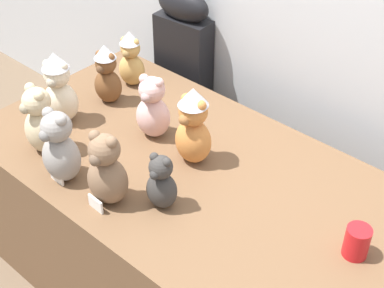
{
  "coord_description": "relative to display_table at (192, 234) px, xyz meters",
  "views": [
    {
      "loc": [
        1.09,
        -0.97,
        2.09
      ],
      "look_at": [
        0.0,
        0.25,
        0.82
      ],
      "focal_mm": 53.66,
      "sensor_mm": 36.0,
      "label": 1
    }
  ],
  "objects": [
    {
      "name": "display_table",
      "position": [
        0.0,
        0.0,
        0.0
      ],
      "size": [
        1.75,
        0.93,
        0.7
      ],
      "primitive_type": "cube",
      "color": "brown",
      "rests_on": "ground_plane"
    },
    {
      "name": "teddy_bear_charcoal",
      "position": [
        0.05,
        -0.21,
        0.45
      ],
      "size": [
        0.13,
        0.11,
        0.22
      ],
      "rotation": [
        0.0,
        0.0,
        0.16
      ],
      "color": "#383533",
      "rests_on": "display_table"
    },
    {
      "name": "teddy_bear_blush",
      "position": [
        -0.26,
        0.06,
        0.48
      ],
      "size": [
        0.17,
        0.15,
        0.27
      ],
      "rotation": [
        0.0,
        0.0,
        0.28
      ],
      "color": "beige",
      "rests_on": "display_table"
    },
    {
      "name": "name_card_front_right",
      "position": [
        -0.61,
        -0.23,
        0.38
      ],
      "size": [
        0.07,
        0.01,
        0.05
      ],
      "primitive_type": "cube",
      "rotation": [
        0.0,
        0.0,
        0.0
      ],
      "color": "white",
      "rests_on": "display_table"
    },
    {
      "name": "teddy_bear_honey",
      "position": [
        -0.6,
        0.27,
        0.48
      ],
      "size": [
        0.14,
        0.13,
        0.26
      ],
      "rotation": [
        0.0,
        0.0,
        0.32
      ],
      "color": "tan",
      "rests_on": "display_table"
    },
    {
      "name": "teddy_bear_chestnut",
      "position": [
        -0.58,
        0.11,
        0.48
      ],
      "size": [
        0.14,
        0.13,
        0.27
      ],
      "rotation": [
        0.0,
        0.0,
        0.24
      ],
      "color": "brown",
      "rests_on": "display_table"
    },
    {
      "name": "teddy_bear_cream",
      "position": [
        -0.61,
        -0.12,
        0.51
      ],
      "size": [
        0.18,
        0.17,
        0.32
      ],
      "rotation": [
        0.0,
        0.0,
        0.45
      ],
      "color": "beige",
      "rests_on": "display_table"
    },
    {
      "name": "party_cup_red",
      "position": [
        0.66,
        0.03,
        0.41
      ],
      "size": [
        0.08,
        0.08,
        0.11
      ],
      "primitive_type": "cylinder",
      "color": "red",
      "rests_on": "display_table"
    },
    {
      "name": "teddy_bear_sand",
      "position": [
        -0.51,
        -0.29,
        0.48
      ],
      "size": [
        0.16,
        0.14,
        0.28
      ],
      "rotation": [
        0.0,
        0.0,
        -0.13
      ],
      "color": "#CCB78E",
      "rests_on": "display_table"
    },
    {
      "name": "teddy_bear_ginger",
      "position": [
        -0.04,
        0.05,
        0.51
      ],
      "size": [
        0.15,
        0.13,
        0.32
      ],
      "rotation": [
        0.0,
        0.0,
        0.01
      ],
      "color": "#D17F3D",
      "rests_on": "display_table"
    },
    {
      "name": "instrument_case",
      "position": [
        -0.59,
        0.6,
        0.18
      ],
      "size": [
        0.29,
        0.14,
        1.06
      ],
      "rotation": [
        0.0,
        0.0,
        0.07
      ],
      "color": "black",
      "rests_on": "ground_plane"
    },
    {
      "name": "name_card_front_middle",
      "position": [
        -0.11,
        -0.38,
        0.38
      ],
      "size": [
        0.07,
        0.01,
        0.05
      ],
      "primitive_type": "cube",
      "rotation": [
        0.0,
        0.0,
        -0.04
      ],
      "color": "white",
      "rests_on": "display_table"
    },
    {
      "name": "teddy_bear_ash",
      "position": [
        -0.32,
        -0.34,
        0.49
      ],
      "size": [
        0.15,
        0.13,
        0.29
      ],
      "rotation": [
        0.0,
        0.0,
        0.02
      ],
      "color": "gray",
      "rests_on": "display_table"
    },
    {
      "name": "teddy_bear_mocha",
      "position": [
        -0.1,
        -0.31,
        0.48
      ],
      "size": [
        0.17,
        0.15,
        0.29
      ],
      "rotation": [
        0.0,
        0.0,
        0.21
      ],
      "color": "#7F6047",
      "rests_on": "display_table"
    },
    {
      "name": "name_card_front_left",
      "position": [
        -0.32,
        -0.38,
        0.38
      ],
      "size": [
        0.07,
        0.01,
        0.05
      ],
      "primitive_type": "cube",
      "rotation": [
        0.0,
        0.0,
        -0.02
      ],
      "color": "white",
      "rests_on": "display_table"
    }
  ]
}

